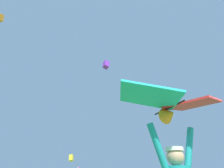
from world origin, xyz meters
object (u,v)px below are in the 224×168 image
(held_stunt_kite, at_px, (171,104))
(distant_kite_purple_high_right, at_px, (106,65))
(distant_kite_yellow_far_center, at_px, (71,158))
(distant_kite_orange_mid_right, at_px, (0,18))

(held_stunt_kite, distance_m, distant_kite_purple_high_right, 30.05)
(distant_kite_yellow_far_center, distance_m, distant_kite_orange_mid_right, 25.12)
(held_stunt_kite, relative_size, distant_kite_yellow_far_center, 1.44)
(distant_kite_yellow_far_center, bearing_deg, distant_kite_purple_high_right, -83.97)
(held_stunt_kite, xyz_separation_m, distant_kite_purple_high_right, (10.49, 22.78, 16.55))
(distant_kite_yellow_far_center, xyz_separation_m, distant_kite_orange_mid_right, (-15.35, -11.71, 16.07))
(distant_kite_orange_mid_right, bearing_deg, distant_kite_purple_high_right, 2.56)
(distant_kite_orange_mid_right, bearing_deg, held_stunt_kite, -74.72)
(distant_kite_purple_high_right, relative_size, distant_kite_orange_mid_right, 1.43)
(distant_kite_yellow_far_center, bearing_deg, held_stunt_kite, -105.45)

